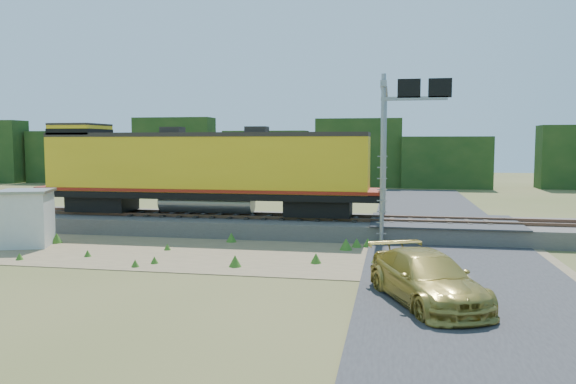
% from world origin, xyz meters
% --- Properties ---
extents(ground, '(140.00, 140.00, 0.00)m').
position_xyz_m(ground, '(0.00, 0.00, 0.00)').
color(ground, '#475123').
rests_on(ground, ground).
extents(ballast, '(70.00, 5.00, 0.80)m').
position_xyz_m(ballast, '(0.00, 6.00, 0.40)').
color(ballast, slate).
rests_on(ballast, ground).
extents(rails, '(70.00, 1.54, 0.16)m').
position_xyz_m(rails, '(0.00, 6.00, 0.88)').
color(rails, brown).
rests_on(rails, ballast).
extents(dirt_shoulder, '(26.00, 8.00, 0.03)m').
position_xyz_m(dirt_shoulder, '(-2.00, 0.50, 0.01)').
color(dirt_shoulder, '#8C7754').
rests_on(dirt_shoulder, ground).
extents(road, '(7.00, 66.00, 0.86)m').
position_xyz_m(road, '(7.00, 0.74, 0.09)').
color(road, '#38383A').
rests_on(road, ground).
extents(tree_line_north, '(130.00, 3.00, 6.50)m').
position_xyz_m(tree_line_north, '(0.00, 38.00, 3.07)').
color(tree_line_north, '#183613').
rests_on(tree_line_north, ground).
extents(weed_clumps, '(15.00, 6.20, 0.56)m').
position_xyz_m(weed_clumps, '(-3.50, 0.10, 0.00)').
color(weed_clumps, '#3A6F1F').
rests_on(weed_clumps, ground).
extents(locomotive, '(18.28, 2.79, 4.72)m').
position_xyz_m(locomotive, '(-5.38, 6.00, 3.29)').
color(locomotive, black).
rests_on(locomotive, rails).
extents(shed, '(2.76, 2.76, 2.55)m').
position_xyz_m(shed, '(-11.57, 0.23, 1.29)').
color(shed, silver).
rests_on(shed, ground).
extents(signal_gantry, '(3.03, 6.20, 7.66)m').
position_xyz_m(signal_gantry, '(4.45, 5.32, 5.70)').
color(signal_gantry, gray).
rests_on(signal_gantry, ground).
extents(car, '(3.86, 5.51, 1.48)m').
position_xyz_m(car, '(5.53, -5.74, 0.74)').
color(car, '#AC9640').
rests_on(car, ground).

